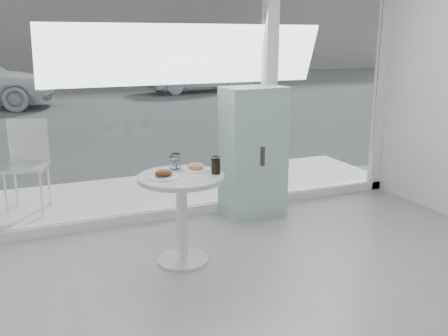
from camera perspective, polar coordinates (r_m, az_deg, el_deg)
name	(u,v)px	position (r m, az deg, el deg)	size (l,w,h in m)	color
storefront	(198,54)	(5.20, -2.97, 12.93)	(5.00, 0.14, 3.00)	white
main_table	(182,201)	(4.18, -4.88, -3.75)	(0.72, 0.72, 0.77)	white
patio_deck	(172,191)	(6.21, -5.99, -2.67)	(5.60, 1.60, 0.05)	silver
street	(64,94)	(18.05, -17.84, 8.04)	(40.00, 24.00, 0.00)	#393939
mint_cabinet	(253,152)	(5.31, 3.33, 1.83)	(0.64, 0.45, 1.38)	#9ECAB6
patio_chair	(27,159)	(5.76, -21.58, 0.94)	(0.52, 0.52, 0.97)	white
car_silver	(197,73)	(17.97, -3.05, 10.82)	(1.41, 4.05, 1.33)	#B0B3B8
plate_fritter	(164,175)	(4.05, -6.86, -0.77)	(0.24, 0.24, 0.07)	white
plate_donut	(196,168)	(4.26, -3.21, 0.02)	(0.24, 0.24, 0.06)	white
water_tumbler_a	(173,164)	(4.30, -5.82, 0.50)	(0.07, 0.07, 0.11)	white
water_tumbler_b	(176,162)	(4.32, -5.56, 0.68)	(0.08, 0.08, 0.13)	white
cola_glass	(216,165)	(4.13, -0.95, 0.29)	(0.08, 0.08, 0.15)	white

